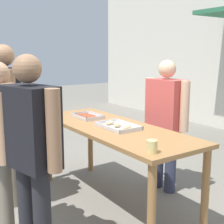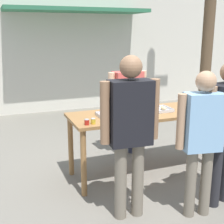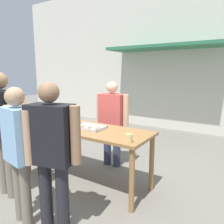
{
  "view_description": "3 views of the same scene",
  "coord_description": "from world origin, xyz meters",
  "px_view_note": "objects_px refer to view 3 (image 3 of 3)",
  "views": [
    {
      "loc": [
        2.65,
        -1.81,
        1.64
      ],
      "look_at": [
        0.0,
        0.0,
        1.03
      ],
      "focal_mm": 50.0,
      "sensor_mm": 36.0,
      "label": 1
    },
    {
      "loc": [
        -1.94,
        -3.64,
        1.96
      ],
      "look_at": [
        -0.51,
        -0.0,
        0.93
      ],
      "focal_mm": 50.0,
      "sensor_mm": 36.0,
      "label": 2
    },
    {
      "loc": [
        2.13,
        -2.52,
        1.73
      ],
      "look_at": [
        0.04,
        0.74,
        1.02
      ],
      "focal_mm": 35.0,
      "sensor_mm": 36.0,
      "label": 3
    }
  ],
  "objects_px": {
    "condiment_jar_ketchup": "(34,122)",
    "person_customer_with_cup": "(52,147)",
    "food_tray_sausages": "(60,122)",
    "person_server_behind_table": "(112,117)",
    "food_tray_buns": "(90,127)",
    "beer_cup": "(129,138)",
    "person_customer_holding_hotdog": "(3,124)",
    "person_customer_waiting_in_line": "(19,145)",
    "condiment_jar_mustard": "(30,121)"
  },
  "relations": [
    {
      "from": "food_tray_buns",
      "to": "person_server_behind_table",
      "type": "bearing_deg",
      "value": 96.18
    },
    {
      "from": "food_tray_buns",
      "to": "person_customer_with_cup",
      "type": "relative_size",
      "value": 0.28
    },
    {
      "from": "person_customer_with_cup",
      "to": "person_customer_waiting_in_line",
      "type": "height_order",
      "value": "person_customer_with_cup"
    },
    {
      "from": "food_tray_sausages",
      "to": "person_customer_waiting_in_line",
      "type": "bearing_deg",
      "value": -64.61
    },
    {
      "from": "person_server_behind_table",
      "to": "person_customer_waiting_in_line",
      "type": "distance_m",
      "value": 1.89
    },
    {
      "from": "beer_cup",
      "to": "person_customer_waiting_in_line",
      "type": "xyz_separation_m",
      "value": [
        -0.89,
        -0.89,
        0.01
      ]
    },
    {
      "from": "food_tray_buns",
      "to": "person_customer_holding_hotdog",
      "type": "relative_size",
      "value": 0.26
    },
    {
      "from": "food_tray_sausages",
      "to": "person_customer_waiting_in_line",
      "type": "relative_size",
      "value": 0.24
    },
    {
      "from": "person_customer_with_cup",
      "to": "person_customer_waiting_in_line",
      "type": "relative_size",
      "value": 1.04
    },
    {
      "from": "condiment_jar_ketchup",
      "to": "person_customer_with_cup",
      "type": "xyz_separation_m",
      "value": [
        1.28,
        -0.77,
        0.04
      ]
    },
    {
      "from": "food_tray_sausages",
      "to": "food_tray_buns",
      "type": "height_order",
      "value": "food_tray_buns"
    },
    {
      "from": "food_tray_buns",
      "to": "person_customer_waiting_in_line",
      "type": "relative_size",
      "value": 0.29
    },
    {
      "from": "condiment_jar_mustard",
      "to": "condiment_jar_ketchup",
      "type": "height_order",
      "value": "same"
    },
    {
      "from": "food_tray_buns",
      "to": "person_customer_waiting_in_line",
      "type": "xyz_separation_m",
      "value": [
        -0.09,
        -1.15,
        0.04
      ]
    },
    {
      "from": "condiment_jar_mustard",
      "to": "person_customer_holding_hotdog",
      "type": "relative_size",
      "value": 0.04
    },
    {
      "from": "person_customer_with_cup",
      "to": "person_server_behind_table",
      "type": "bearing_deg",
      "value": -91.71
    },
    {
      "from": "food_tray_sausages",
      "to": "person_server_behind_table",
      "type": "distance_m",
      "value": 0.93
    },
    {
      "from": "person_server_behind_table",
      "to": "person_customer_with_cup",
      "type": "bearing_deg",
      "value": -80.84
    },
    {
      "from": "food_tray_sausages",
      "to": "condiment_jar_mustard",
      "type": "relative_size",
      "value": 5.48
    },
    {
      "from": "person_customer_with_cup",
      "to": "person_customer_waiting_in_line",
      "type": "xyz_separation_m",
      "value": [
        -0.4,
        -0.11,
        -0.02
      ]
    },
    {
      "from": "beer_cup",
      "to": "condiment_jar_ketchup",
      "type": "bearing_deg",
      "value": -179.81
    },
    {
      "from": "person_server_behind_table",
      "to": "person_customer_with_cup",
      "type": "relative_size",
      "value": 0.96
    },
    {
      "from": "food_tray_sausages",
      "to": "person_customer_with_cup",
      "type": "height_order",
      "value": "person_customer_with_cup"
    },
    {
      "from": "food_tray_buns",
      "to": "condiment_jar_mustard",
      "type": "bearing_deg",
      "value": -165.75
    },
    {
      "from": "person_server_behind_table",
      "to": "condiment_jar_ketchup",
      "type": "bearing_deg",
      "value": -134.84
    },
    {
      "from": "condiment_jar_mustard",
      "to": "food_tray_sausages",
      "type": "bearing_deg",
      "value": 32.68
    },
    {
      "from": "beer_cup",
      "to": "person_customer_waiting_in_line",
      "type": "height_order",
      "value": "person_customer_waiting_in_line"
    },
    {
      "from": "condiment_jar_ketchup",
      "to": "food_tray_buns",
      "type": "bearing_deg",
      "value": 14.9
    },
    {
      "from": "food_tray_sausages",
      "to": "condiment_jar_mustard",
      "type": "height_order",
      "value": "condiment_jar_mustard"
    },
    {
      "from": "person_server_behind_table",
      "to": "person_customer_holding_hotdog",
      "type": "height_order",
      "value": "person_customer_holding_hotdog"
    },
    {
      "from": "condiment_jar_ketchup",
      "to": "person_customer_waiting_in_line",
      "type": "xyz_separation_m",
      "value": [
        0.88,
        -0.89,
        0.02
      ]
    },
    {
      "from": "beer_cup",
      "to": "person_customer_with_cup",
      "type": "height_order",
      "value": "person_customer_with_cup"
    },
    {
      "from": "food_tray_sausages",
      "to": "person_customer_holding_hotdog",
      "type": "relative_size",
      "value": 0.22
    },
    {
      "from": "condiment_jar_mustard",
      "to": "beer_cup",
      "type": "bearing_deg",
      "value": 0.46
    },
    {
      "from": "condiment_jar_ketchup",
      "to": "beer_cup",
      "type": "xyz_separation_m",
      "value": [
        1.78,
        0.01,
        0.02
      ]
    },
    {
      "from": "person_customer_holding_hotdog",
      "to": "condiment_jar_ketchup",
      "type": "bearing_deg",
      "value": -69.76
    },
    {
      "from": "condiment_jar_ketchup",
      "to": "person_server_behind_table",
      "type": "height_order",
      "value": "person_server_behind_table"
    },
    {
      "from": "condiment_jar_ketchup",
      "to": "person_server_behind_table",
      "type": "relative_size",
      "value": 0.04
    },
    {
      "from": "person_customer_with_cup",
      "to": "condiment_jar_mustard",
      "type": "bearing_deg",
      "value": -43.3
    },
    {
      "from": "beer_cup",
      "to": "person_server_behind_table",
      "type": "relative_size",
      "value": 0.06
    },
    {
      "from": "person_customer_holding_hotdog",
      "to": "person_customer_with_cup",
      "type": "height_order",
      "value": "person_customer_holding_hotdog"
    },
    {
      "from": "person_customer_holding_hotdog",
      "to": "person_customer_waiting_in_line",
      "type": "bearing_deg",
      "value": 164.49
    },
    {
      "from": "beer_cup",
      "to": "person_customer_with_cup",
      "type": "distance_m",
      "value": 0.92
    },
    {
      "from": "condiment_jar_ketchup",
      "to": "person_server_behind_table",
      "type": "bearing_deg",
      "value": 48.28
    },
    {
      "from": "person_customer_waiting_in_line",
      "to": "condiment_jar_mustard",
      "type": "bearing_deg",
      "value": -31.6
    },
    {
      "from": "condiment_jar_mustard",
      "to": "person_customer_with_cup",
      "type": "relative_size",
      "value": 0.04
    },
    {
      "from": "food_tray_buns",
      "to": "beer_cup",
      "type": "xyz_separation_m",
      "value": [
        0.8,
        -0.25,
        0.03
      ]
    },
    {
      "from": "condiment_jar_ketchup",
      "to": "person_customer_waiting_in_line",
      "type": "relative_size",
      "value": 0.04
    },
    {
      "from": "person_server_behind_table",
      "to": "person_customer_with_cup",
      "type": "distance_m",
      "value": 1.82
    },
    {
      "from": "person_server_behind_table",
      "to": "person_customer_waiting_in_line",
      "type": "height_order",
      "value": "person_customer_waiting_in_line"
    }
  ]
}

